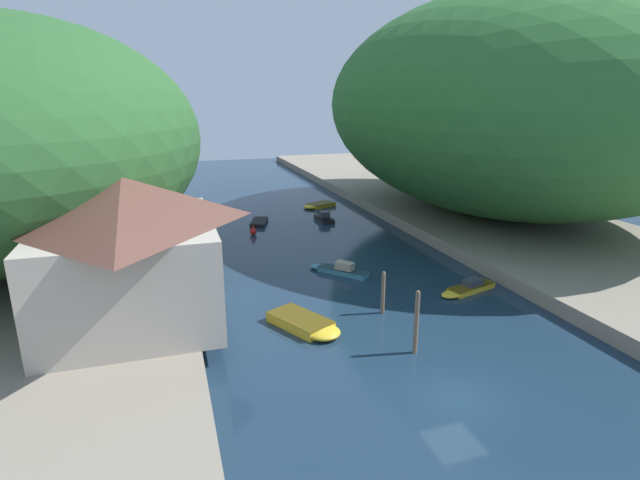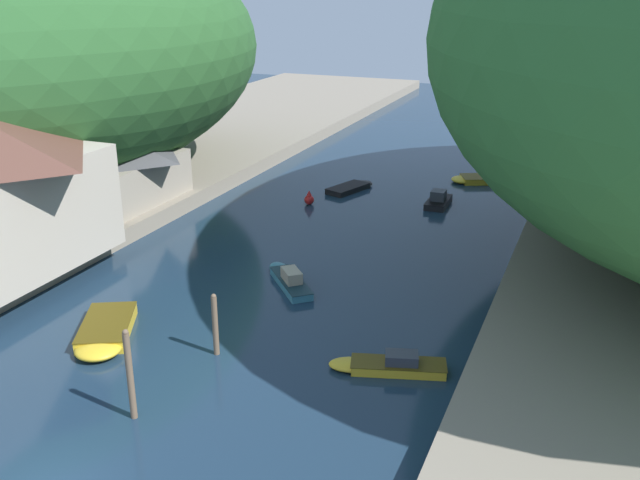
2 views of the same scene
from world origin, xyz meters
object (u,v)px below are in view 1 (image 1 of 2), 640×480
(waterfront_building, at_px, (129,246))
(boathouse_shed, at_px, (129,227))
(boat_navy_launch, at_px, (323,217))
(boat_near_quay, at_px, (260,221))
(person_on_quay, at_px, (167,322))
(boat_small_dinghy, at_px, (467,289))
(boat_open_rowboat, at_px, (307,325))
(channel_buoy_near, at_px, (253,231))
(boat_far_upstream, at_px, (318,205))
(boat_yellow_tender, at_px, (338,269))

(waterfront_building, relative_size, boathouse_shed, 1.39)
(waterfront_building, distance_m, boat_navy_launch, 30.80)
(waterfront_building, bearing_deg, boat_near_quay, 63.39)
(boathouse_shed, bearing_deg, person_on_quay, -80.98)
(boat_small_dinghy, bearing_deg, boat_open_rowboat, 83.54)
(boat_navy_launch, relative_size, person_on_quay, 2.45)
(waterfront_building, bearing_deg, channel_buoy_near, 61.55)
(channel_buoy_near, relative_size, person_on_quay, 0.64)
(boat_open_rowboat, relative_size, channel_buoy_near, 5.19)
(boat_open_rowboat, bearing_deg, boat_far_upstream, -135.69)
(boat_yellow_tender, bearing_deg, person_on_quay, 174.69)
(boathouse_shed, height_order, boat_navy_launch, boathouse_shed)
(boat_small_dinghy, height_order, boat_yellow_tender, boat_yellow_tender)
(waterfront_building, height_order, channel_buoy_near, waterfront_building)
(waterfront_building, distance_m, boat_near_quay, 27.82)
(boat_navy_launch, xyz_separation_m, boat_near_quay, (-7.18, 1.06, -0.14))
(boat_small_dinghy, distance_m, boat_far_upstream, 30.87)
(boathouse_shed, relative_size, boat_open_rowboat, 1.62)
(boathouse_shed, distance_m, boat_yellow_tender, 17.48)
(boathouse_shed, bearing_deg, boat_far_upstream, 39.31)
(boat_navy_launch, bearing_deg, boathouse_shed, -153.14)
(boat_navy_launch, distance_m, person_on_quay, 32.44)
(boat_yellow_tender, relative_size, boat_near_quay, 0.97)
(boat_open_rowboat, bearing_deg, boat_navy_launch, -137.21)
(boat_yellow_tender, distance_m, person_on_quay, 16.75)
(person_on_quay, bearing_deg, boathouse_shed, 27.19)
(waterfront_building, height_order, boat_small_dinghy, waterfront_building)
(boat_far_upstream, height_order, boat_near_quay, boat_far_upstream)
(channel_buoy_near, bearing_deg, boat_open_rowboat, -91.67)
(boat_open_rowboat, xyz_separation_m, channel_buoy_near, (0.66, 22.51, 0.11))
(boat_navy_launch, xyz_separation_m, person_on_quay, (-17.64, -27.17, 1.72))
(boat_navy_launch, xyz_separation_m, boat_open_rowboat, (-9.45, -26.26, -0.03))
(boathouse_shed, distance_m, boat_navy_launch, 23.19)
(channel_buoy_near, distance_m, person_on_quay, 25.09)
(boat_navy_launch, bearing_deg, person_on_quay, -124.44)
(boat_navy_launch, relative_size, boat_near_quay, 0.86)
(boat_small_dinghy, xyz_separation_m, channel_buoy_near, (-12.21, 20.18, 0.14))
(waterfront_building, height_order, person_on_quay, waterfront_building)
(boat_small_dinghy, relative_size, boat_far_upstream, 1.06)
(boat_navy_launch, relative_size, boat_open_rowboat, 0.74)
(waterfront_building, relative_size, channel_buoy_near, 11.68)
(boat_yellow_tender, height_order, person_on_quay, person_on_quay)
(boathouse_shed, relative_size, boat_yellow_tender, 1.93)
(boat_small_dinghy, height_order, person_on_quay, person_on_quay)
(boat_yellow_tender, bearing_deg, boat_far_upstream, 34.74)
(boat_far_upstream, bearing_deg, boathouse_shed, 104.70)
(boat_near_quay, bearing_deg, boat_yellow_tender, -62.17)
(waterfront_building, bearing_deg, boat_small_dinghy, -1.43)
(boathouse_shed, xyz_separation_m, boat_yellow_tender, (15.96, -6.36, -3.23))
(boat_yellow_tender, height_order, boat_far_upstream, boat_yellow_tender)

